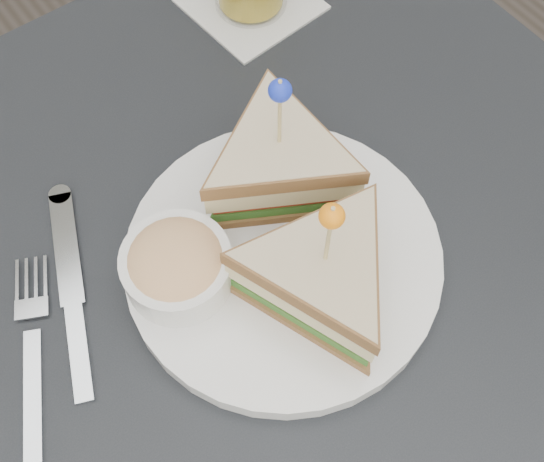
{
  "coord_description": "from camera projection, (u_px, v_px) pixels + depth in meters",
  "views": [
    {
      "loc": [
        -0.15,
        -0.21,
        1.3
      ],
      "look_at": [
        0.01,
        0.01,
        0.8
      ],
      "focal_mm": 45.0,
      "sensor_mm": 36.0,
      "label": 1
    }
  ],
  "objects": [
    {
      "name": "ground_plane",
      "position": [
        271.0,
        443.0,
        1.26
      ],
      "size": [
        3.5,
        3.5,
        0.0
      ],
      "primitive_type": "plane",
      "color": "#3F3833"
    },
    {
      "name": "cutlery_knife",
      "position": [
        72.0,
        295.0,
        0.59
      ],
      "size": [
        0.1,
        0.2,
        0.01
      ],
      "rotation": [
        0.0,
        0.0,
        -0.39
      ],
      "color": "silver",
      "rests_on": "table"
    },
    {
      "name": "plate_meal",
      "position": [
        284.0,
        232.0,
        0.57
      ],
      "size": [
        0.36,
        0.36,
        0.16
      ],
      "rotation": [
        0.0,
        0.0,
        0.36
      ],
      "color": "white",
      "rests_on": "table"
    },
    {
      "name": "table",
      "position": [
        270.0,
        304.0,
        0.67
      ],
      "size": [
        0.8,
        0.8,
        0.75
      ],
      "color": "black",
      "rests_on": "ground"
    },
    {
      "name": "cutlery_fork",
      "position": [
        32.0,
        352.0,
        0.56
      ],
      "size": [
        0.11,
        0.18,
        0.01
      ],
      "rotation": [
        0.0,
        0.0,
        -0.46
      ],
      "color": "silver",
      "rests_on": "table"
    }
  ]
}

